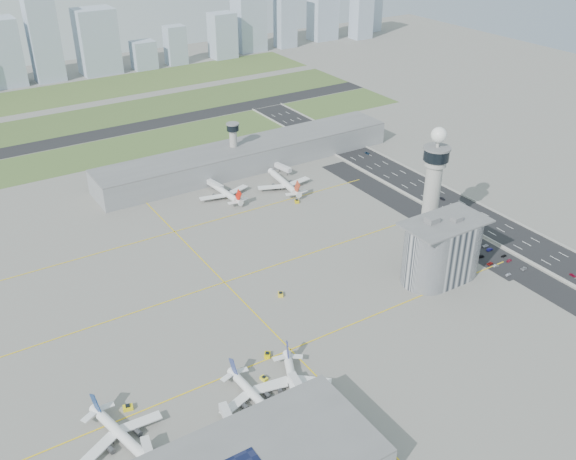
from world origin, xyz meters
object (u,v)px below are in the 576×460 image
jet_bridge_near_1 (235,435)px  car_lot_1 (496,266)px  airplane_far_a (224,188)px  car_lot_3 (480,256)px  tug_1 (264,378)px  secondary_tower (233,142)px  tug_2 (267,354)px  control_tower (433,181)px  car_hw_1 (442,199)px  jet_bridge_far_1 (276,166)px  tug_5 (297,201)px  jet_bridge_far_0 (209,183)px  car_lot_8 (504,256)px  car_lot_10 (486,246)px  airplane_near_a (122,431)px  car_lot_7 (509,260)px  admin_building (442,250)px  tug_0 (128,407)px  car_lot_4 (468,249)px  car_hw_2 (367,153)px  airplane_near_b (255,392)px  jet_bridge_near_2 (306,402)px  tug_3 (280,294)px  car_lot_9 (490,249)px  car_lot_2 (490,263)px  car_lot_11 (473,239)px  car_hw_4 (303,132)px  airplane_far_b (284,179)px  airplane_near_c (293,380)px  car_lot_5 (461,245)px  car_hw_0 (573,275)px

jet_bridge_near_1 → car_lot_1: 168.80m
airplane_far_a → car_lot_3: 157.12m
car_lot_1 → tug_1: bearing=100.7°
secondary_tower → tug_2: 196.45m
control_tower → car_hw_1: bearing=36.6°
jet_bridge_far_1 → tug_5: bearing=-26.9°
jet_bridge_far_0 → car_lot_8: bearing=20.1°
car_lot_1 → car_lot_8: 11.76m
secondary_tower → car_lot_10: size_ratio=7.66×
airplane_near_a → jet_bridge_near_1: size_ratio=2.72×
car_lot_7 → car_lot_8: 4.66m
admin_building → jet_bridge_far_0: admin_building is taller
car_lot_3 → car_lot_8: (10.89, -6.19, -0.07)m
tug_0 → car_lot_4: tug_0 is taller
secondary_tower → tug_5: 68.78m
jet_bridge_near_1 → airplane_near_a: bearing=68.7°
airplane_far_a → car_hw_2: (117.90, 6.56, -4.99)m
airplane_near_b → car_lot_8: size_ratio=10.04×
jet_bridge_near_2 → tug_3: (30.21, 66.70, -1.88)m
tug_2 → car_lot_4: 134.67m
jet_bridge_near_2 → car_lot_9: jet_bridge_near_2 is taller
admin_building → car_lot_8: bearing=-6.3°
car_lot_2 → car_hw_1: (32.41, 67.66, 0.11)m
car_lot_3 → airplane_near_b: bearing=109.7°
jet_bridge_near_2 → car_lot_11: jet_bridge_near_2 is taller
jet_bridge_near_1 → car_hw_4: 308.60m
car_lot_3 → airplane_far_b: bearing=27.0°
jet_bridge_near_1 → airplane_far_a: bearing=-16.3°
admin_building → car_hw_2: (69.87, 143.79, -14.72)m
jet_bridge_near_2 → tug_1: bearing=24.9°
airplane_far_b → car_lot_4: size_ratio=11.78×
car_hw_4 → car_lot_10: bearing=-93.1°
jet_bridge_far_0 → car_lot_7: jet_bridge_far_0 is taller
car_lot_7 → car_lot_4: bearing=16.6°
jet_bridge_near_2 → car_lot_2: (135.20, 33.01, -2.30)m
control_tower → admin_building: size_ratio=1.54×
airplane_far_b → tug_0: (-151.65, -133.05, -4.91)m
airplane_near_b → car_hw_1: airplane_near_b is taller
jet_bridge_near_1 → jet_bridge_near_2: same height
tug_1 → car_lot_11: tug_1 is taller
airplane_near_c → car_lot_9: bearing=127.1°
car_hw_1 → tug_1: bearing=-157.6°
control_tower → jet_bridge_near_2: 146.36m
airplane_far_a → car_lot_5: 145.55m
jet_bridge_far_0 → car_hw_0: jet_bridge_far_0 is taller
airplane_near_c → car_lot_9: 148.08m
airplane_near_a → car_lot_1: (199.43, 9.66, -4.78)m
car_hw_0 → car_lot_10: bearing=111.1°
airplane_far_a → car_lot_5: size_ratio=10.04×
car_lot_2 → car_lot_11: (11.23, 22.01, -0.01)m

